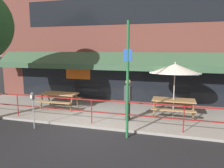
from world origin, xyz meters
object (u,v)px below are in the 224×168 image
at_px(picnic_table_left, 59,96).
at_px(street_sign_pole, 128,80).
at_px(parking_meter_near, 33,99).
at_px(picnic_table_centre, 173,103).
at_px(patio_umbrella_centre, 175,69).
at_px(pedestrian_walking, 128,98).

bearing_deg(picnic_table_left, street_sign_pole, -31.48).
bearing_deg(parking_meter_near, picnic_table_left, 97.61).
height_order(picnic_table_centre, patio_umbrella_centre, patio_umbrella_centre).
bearing_deg(picnic_table_centre, parking_meter_near, -152.05).
xyz_separation_m(picnic_table_centre, pedestrian_walking, (-1.79, -1.04, 0.35)).
bearing_deg(picnic_table_centre, pedestrian_walking, -150.00).
xyz_separation_m(patio_umbrella_centre, street_sign_pole, (-1.50, -2.55, -0.16)).
height_order(patio_umbrella_centre, street_sign_pole, street_sign_pole).
height_order(picnic_table_left, patio_umbrella_centre, patio_umbrella_centre).
height_order(parking_meter_near, street_sign_pole, street_sign_pole).
bearing_deg(picnic_table_left, patio_umbrella_centre, 1.45).
xyz_separation_m(picnic_table_left, patio_umbrella_centre, (5.44, 0.14, 1.47)).
relative_size(picnic_table_centre, street_sign_pole, 0.46).
xyz_separation_m(picnic_table_centre, street_sign_pole, (-1.50, -2.56, 1.31)).
xyz_separation_m(picnic_table_left, parking_meter_near, (0.34, -2.56, 0.44)).
height_order(picnic_table_centre, street_sign_pole, street_sign_pole).
distance_m(picnic_table_centre, parking_meter_near, 5.79).
relative_size(patio_umbrella_centre, pedestrian_walking, 1.39).
xyz_separation_m(picnic_table_left, pedestrian_walking, (3.64, -0.89, 0.35)).
relative_size(pedestrian_walking, parking_meter_near, 1.20).
relative_size(parking_meter_near, street_sign_pole, 0.36).
relative_size(picnic_table_left, street_sign_pole, 0.46).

